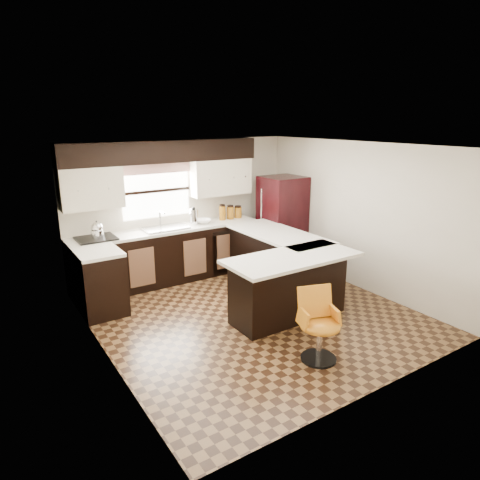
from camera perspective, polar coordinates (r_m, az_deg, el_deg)
floor at (r=6.32m, az=1.64°, el=-9.84°), size 4.40×4.40×0.00m
ceiling at (r=5.70m, az=1.84°, el=12.43°), size 4.40×4.40×0.00m
wall_back at (r=7.76m, az=-7.60°, el=4.30°), size 4.40×0.00×4.40m
wall_front at (r=4.37m, az=18.50°, el=-5.71°), size 4.40×0.00×4.40m
wall_left at (r=5.05m, az=-18.25°, el=-2.76°), size 0.00×4.40×4.40m
wall_right at (r=7.27m, az=15.48°, el=3.07°), size 0.00×4.40×4.40m
base_cab_back at (r=7.50m, az=-9.49°, el=-2.11°), size 3.30×0.60×0.90m
base_cab_left at (r=6.51m, az=-18.08°, el=-5.55°), size 0.60×0.70×0.90m
counter_back at (r=7.37m, az=-9.65°, el=1.38°), size 3.30×0.60×0.04m
counter_left at (r=6.36m, az=-18.44°, el=-1.58°), size 0.60×0.70×0.04m
soffit at (r=7.29m, az=-10.17°, el=11.56°), size 3.40×0.35×0.36m
upper_cab_left at (r=6.97m, az=-19.28°, el=6.57°), size 0.94×0.35×0.64m
upper_cab_right at (r=7.83m, az=-2.64°, el=8.39°), size 1.14×0.35×0.64m
window_pane at (r=7.48m, az=-11.10°, el=6.43°), size 1.20×0.02×0.90m
valance at (r=7.39m, az=-11.14°, el=9.38°), size 1.30×0.06×0.18m
sink at (r=7.33m, az=-9.96°, el=1.58°), size 0.75×0.45×0.03m
dishwasher at (r=7.70m, az=-1.80°, el=-1.57°), size 0.58×0.03×0.78m
cooktop at (r=6.98m, az=-18.65°, el=0.21°), size 0.58×0.50×0.02m
peninsula_long at (r=7.11m, az=4.78°, el=-2.97°), size 0.60×1.95×0.90m
peninsula_return at (r=6.09m, az=6.48°, el=-6.33°), size 1.65×0.60×0.90m
counter_pen_long at (r=7.00m, az=5.19°, el=0.77°), size 0.84×1.95×0.04m
counter_pen_return at (r=5.85m, az=7.04°, el=-2.37°), size 1.89×0.84×0.04m
refrigerator at (r=8.14m, az=5.62°, el=2.44°), size 0.73×0.70×1.71m
bar_chair at (r=5.12m, az=10.63°, el=-11.27°), size 0.58×0.58×0.86m
kettle at (r=6.95m, az=-18.52°, el=1.39°), size 0.19×0.19×0.26m
percolator at (r=7.54m, az=-6.19°, el=3.09°), size 0.15×0.15×0.27m
mixing_bowl at (r=7.65m, az=-4.94°, el=2.52°), size 0.37×0.37×0.07m
canister_large at (r=7.84m, az=-2.36°, el=3.61°), size 0.12×0.12×0.26m
canister_med at (r=7.93m, az=-1.30°, el=3.64°), size 0.13×0.13×0.23m
canister_small at (r=8.02m, az=-0.28°, el=3.69°), size 0.14×0.14×0.20m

